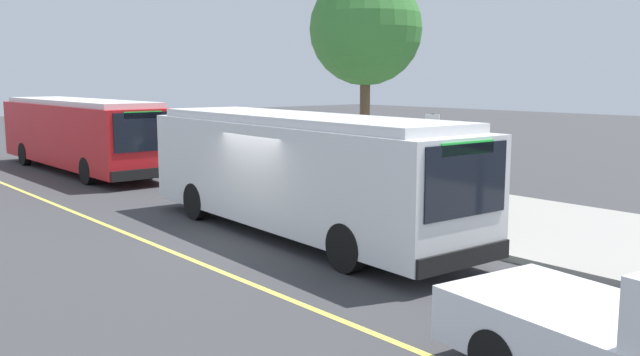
{
  "coord_description": "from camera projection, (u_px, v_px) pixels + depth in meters",
  "views": [
    {
      "loc": [
        13.01,
        -9.12,
        3.82
      ],
      "look_at": [
        0.94,
        1.05,
        1.49
      ],
      "focal_mm": 38.1,
      "sensor_mm": 36.0,
      "label": 1
    }
  ],
  "objects": [
    {
      "name": "lane_stripe_center",
      "position": [
        178.0,
        254.0,
        14.81
      ],
      "size": [
        36.0,
        0.14,
        0.01
      ],
      "primitive_type": "cube",
      "color": "#E0D64C",
      "rests_on": "ground_plane"
    },
    {
      "name": "bus_shelter",
      "position": [
        405.0,
        144.0,
        19.81
      ],
      "size": [
        2.9,
        1.6,
        2.48
      ],
      "color": "#333338",
      "rests_on": "sidewalk_curb"
    },
    {
      "name": "pedestrian_commuter",
      "position": [
        347.0,
        167.0,
        20.72
      ],
      "size": [
        0.24,
        0.4,
        1.69
      ],
      "color": "#282D47",
      "rests_on": "sidewalk_curb"
    },
    {
      "name": "route_sign_post",
      "position": [
        432.0,
        153.0,
        16.91
      ],
      "size": [
        0.44,
        0.08,
        2.8
      ],
      "color": "#333338",
      "rests_on": "sidewalk_curb"
    },
    {
      "name": "sidewalk_curb",
      "position": [
        427.0,
        206.0,
        20.03
      ],
      "size": [
        44.0,
        6.4,
        0.15
      ],
      "primitive_type": "cube",
      "color": "gray",
      "rests_on": "ground_plane"
    },
    {
      "name": "transit_bus_main",
      "position": [
        298.0,
        170.0,
        16.48
      ],
      "size": [
        10.7,
        3.08,
        2.95
      ],
      "color": "white",
      "rests_on": "ground_plane"
    },
    {
      "name": "transit_bus_second",
      "position": [
        80.0,
        132.0,
        27.78
      ],
      "size": [
        11.8,
        2.63,
        2.95
      ],
      "color": "red",
      "rests_on": "ground_plane"
    },
    {
      "name": "ground_plane",
      "position": [
        261.0,
        239.0,
        16.21
      ],
      "size": [
        120.0,
        120.0,
        0.0
      ],
      "primitive_type": "plane",
      "color": "#38383A"
    },
    {
      "name": "waiting_bench",
      "position": [
        413.0,
        188.0,
        19.84
      ],
      "size": [
        1.6,
        0.48,
        0.95
      ],
      "color": "brown",
      "rests_on": "sidewalk_curb"
    },
    {
      "name": "street_tree_near_shelter",
      "position": [
        366.0,
        29.0,
        23.8
      ],
      "size": [
        3.97,
        3.97,
        7.37
      ],
      "color": "brown",
      "rests_on": "sidewalk_curb"
    }
  ]
}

